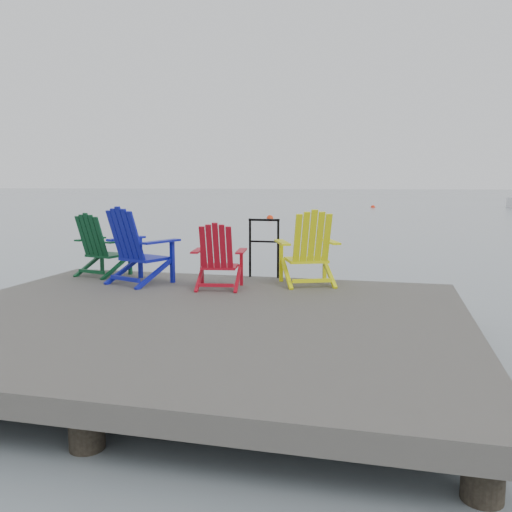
% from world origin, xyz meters
% --- Properties ---
extents(ground, '(400.00, 400.00, 0.00)m').
position_xyz_m(ground, '(0.00, 0.00, 0.00)').
color(ground, slate).
rests_on(ground, ground).
extents(dock, '(6.00, 5.00, 1.40)m').
position_xyz_m(dock, '(0.00, 0.00, 0.35)').
color(dock, '#2D2A28').
rests_on(dock, ground).
extents(handrail, '(0.48, 0.04, 0.90)m').
position_xyz_m(handrail, '(0.25, 2.45, 1.04)').
color(handrail, black).
rests_on(handrail, dock).
extents(chair_green, '(0.89, 0.84, 0.96)m').
position_xyz_m(chair_green, '(-2.24, 1.98, 0.98)').
color(chair_green, '#0A3B1E').
rests_on(chair_green, dock).
extents(chair_blue, '(1.04, 1.00, 1.08)m').
position_xyz_m(chair_blue, '(-1.38, 1.49, 1.04)').
color(chair_blue, '#0E1393').
rests_on(chair_blue, dock).
extents(chair_red, '(0.78, 0.74, 0.89)m').
position_xyz_m(chair_red, '(-0.14, 1.39, 0.95)').
color(chair_red, '#A40C1B').
rests_on(chair_red, dock).
extents(chair_yellow, '(1.01, 0.96, 1.04)m').
position_xyz_m(chair_yellow, '(1.00, 1.97, 1.03)').
color(chair_yellow, '#DFE50C').
rests_on(chair_yellow, dock).
extents(buoy_b, '(0.38, 0.38, 0.38)m').
position_xyz_m(buoy_b, '(-4.43, 24.14, 0.00)').
color(buoy_b, red).
rests_on(buoy_b, ground).
extents(buoy_d, '(0.38, 0.38, 0.38)m').
position_xyz_m(buoy_d, '(0.74, 40.00, 0.00)').
color(buoy_d, red).
rests_on(buoy_d, ground).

